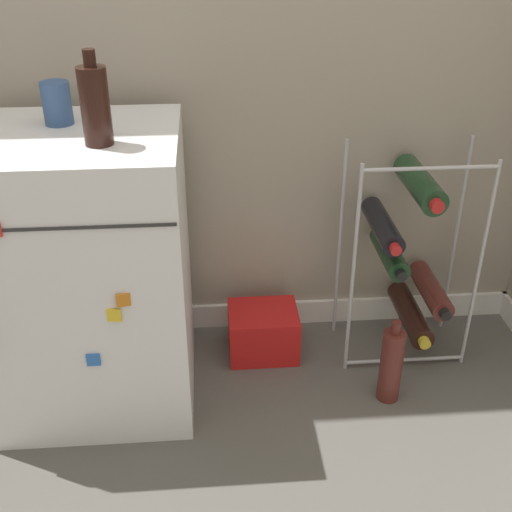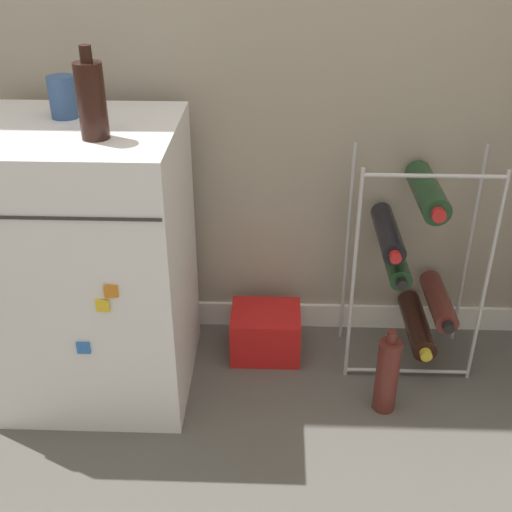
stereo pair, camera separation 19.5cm
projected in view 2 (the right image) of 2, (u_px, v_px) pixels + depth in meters
The scene contains 7 objects.
ground_plane at pixel (258, 441), 1.85m from camera, with size 14.00×14.00×0.00m, color #56544F.
mini_fridge at pixel (89, 264), 1.90m from camera, with size 0.57×0.54×0.84m.
wine_rack at pixel (415, 262), 2.01m from camera, with size 0.41×0.33×0.72m.
soda_box at pixel (266, 332), 2.18m from camera, with size 0.23×0.19×0.16m.
fridge_top_cup at pixel (63, 97), 1.75m from camera, with size 0.08×0.08×0.11m.
fridge_top_bottle at pixel (91, 100), 1.57m from camera, with size 0.07×0.07×0.23m.
loose_bottle_floor at pixel (387, 375), 1.92m from camera, with size 0.07×0.07×0.29m.
Camera 2 is at (0.04, -1.35, 1.38)m, focal length 45.00 mm.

